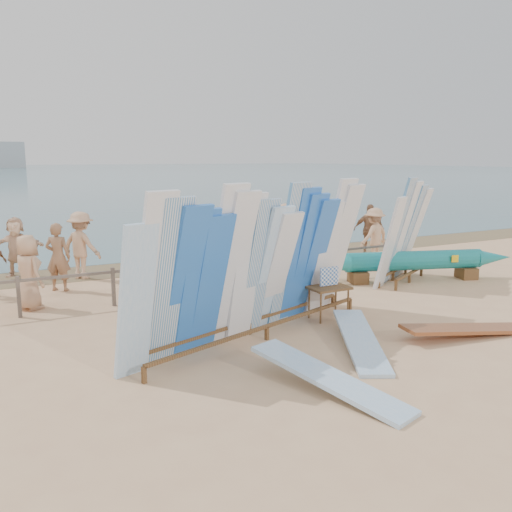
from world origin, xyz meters
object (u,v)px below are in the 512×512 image
beachgoer_extra_0 (374,236)px  beachgoer_10 (369,230)px  flat_board_a (328,391)px  stroller (261,267)px  beachgoer_3 (81,245)px  vendor_table (328,302)px  beach_chair_right (257,270)px  beachgoer_2 (149,255)px  beachgoer_1 (58,257)px  beachgoer_9 (285,231)px  flat_board_c (467,336)px  main_surfboard_rack (258,269)px  outrigger_canoe (414,262)px  flat_board_b (360,349)px  beachgoer_4 (235,253)px  beachgoer_7 (314,238)px  side_surfboard_rack (403,235)px  beachgoer_0 (28,272)px  beachgoer_11 (16,247)px  beach_chair_left (190,279)px

beachgoer_extra_0 → beachgoer_10: (0.76, 1.20, -0.00)m
flat_board_a → stroller: (2.52, 6.85, 0.40)m
flat_board_a → beachgoer_3: beachgoer_3 is taller
vendor_table → beach_chair_right: (0.40, 4.01, -0.11)m
stroller → beachgoer_2: size_ratio=0.53×
beachgoer_1 → vendor_table: bearing=164.7°
beachgoer_extra_0 → beachgoer_10: size_ratio=1.00×
stroller → beachgoer_9: (2.34, 2.71, 0.53)m
beach_chair_right → beachgoer_1: bearing=147.7°
flat_board_c → beach_chair_right: size_ratio=2.96×
main_surfboard_rack → beach_chair_right: 5.05m
beachgoer_2 → vendor_table: bearing=149.9°
outrigger_canoe → beachgoer_2: size_ratio=3.08×
flat_board_b → beachgoer_2: beachgoer_2 is taller
beachgoer_1 → beachgoer_4: size_ratio=1.05×
stroller → beachgoer_7: bearing=43.3°
side_surfboard_rack → beachgoer_2: (-6.44, 2.16, -0.36)m
flat_board_c → flat_board_a: 3.88m
beachgoer_1 → beachgoer_9: 7.58m
flat_board_b → beachgoer_4: (0.19, 5.62, 0.84)m
side_surfboard_rack → outrigger_canoe: bearing=-35.5°
flat_board_a → beachgoer_0: (-3.44, 6.73, 0.85)m
beachgoer_4 → beachgoer_10: bearing=127.9°
flat_board_c → flat_board_a: flat_board_a is taller
outrigger_canoe → beachgoer_3: size_ratio=3.05×
beachgoer_4 → main_surfboard_rack: bearing=1.8°
outrigger_canoe → beachgoer_0: 9.88m
flat_board_b → vendor_table: bearing=99.4°
beachgoer_0 → beachgoer_10: bearing=-105.8°
flat_board_a → beachgoer_1: beachgoer_1 is taller
beachgoer_extra_0 → beachgoer_0: beachgoer_extra_0 is taller
flat_board_a → flat_board_c: bearing=-4.9°
main_surfboard_rack → beachgoer_3: bearing=88.1°
main_surfboard_rack → side_surfboard_rack: 6.09m
beachgoer_1 → beachgoer_0: size_ratio=1.04×
beachgoer_extra_0 → beachgoer_11: 10.82m
flat_board_b → beachgoer_1: beachgoer_1 is taller
stroller → beachgoer_0: 5.97m
vendor_table → beachgoer_3: size_ratio=0.59×
main_surfboard_rack → stroller: (2.29, 4.21, -0.93)m
beachgoer_1 → beachgoer_2: size_ratio=0.94×
main_surfboard_rack → flat_board_a: 2.97m
outrigger_canoe → flat_board_a: 7.96m
flat_board_c → stroller: stroller is taller
beachgoer_1 → beachgoer_3: 1.41m
beachgoer_2 → flat_board_b: bearing=136.5°
beachgoer_0 → beachgoer_1: bearing=-54.5°
main_surfboard_rack → beachgoer_2: bearing=81.3°
beach_chair_left → beachgoer_0: bearing=169.5°
flat_board_a → beachgoer_4: (1.73, 6.85, 0.84)m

